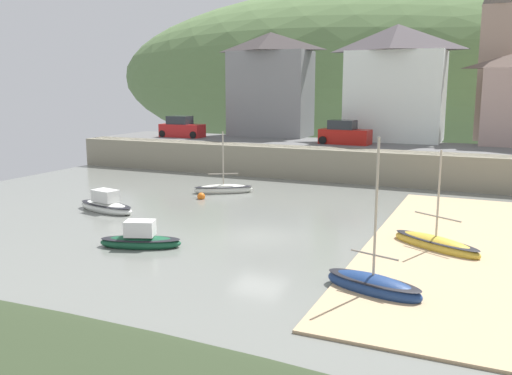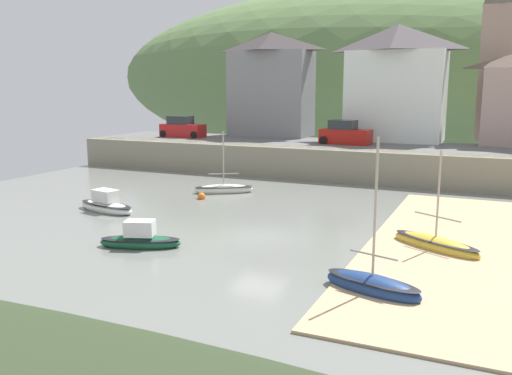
{
  "view_description": "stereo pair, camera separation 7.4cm",
  "coord_description": "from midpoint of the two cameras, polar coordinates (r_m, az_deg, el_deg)",
  "views": [
    {
      "loc": [
        9.98,
        -22.82,
        7.02
      ],
      "look_at": [
        -1.3,
        2.63,
        1.84
      ],
      "focal_mm": 38.13,
      "sensor_mm": 36.0,
      "label": 1
    },
    {
      "loc": [
        10.05,
        -22.79,
        7.02
      ],
      "look_at": [
        -1.3,
        2.63,
        1.84
      ],
      "focal_mm": 38.13,
      "sensor_mm": 36.0,
      "label": 2
    }
  ],
  "objects": [
    {
      "name": "sailboat_tall_mast",
      "position": [
        36.52,
        -3.35,
        -0.16
      ],
      "size": [
        3.92,
        2.96,
        4.29
      ],
      "rotation": [
        0.0,
        0.0,
        0.55
      ],
      "color": "silver",
      "rests_on": "ground"
    },
    {
      "name": "ground",
      "position": [
        17.23,
        -8.45,
        -13.04
      ],
      "size": [
        48.0,
        41.0,
        0.61
      ],
      "color": "slate"
    },
    {
      "name": "waterfront_building_left",
      "position": [
        51.94,
        1.64,
        10.8
      ],
      "size": [
        7.75,
        4.31,
        9.58
      ],
      "color": "gray",
      "rests_on": "ground"
    },
    {
      "name": "mooring_buoy",
      "position": [
        34.66,
        -5.68,
        -0.95
      ],
      "size": [
        0.51,
        0.51,
        0.51
      ],
      "color": "orange",
      "rests_on": "ground"
    },
    {
      "name": "hillside_backdrop",
      "position": [
        79.61,
        12.83,
        11.31
      ],
      "size": [
        80.0,
        44.0,
        24.19
      ],
      "color": "#5D7C47",
      "rests_on": "ground"
    },
    {
      "name": "waterfront_building_centre",
      "position": [
        48.71,
        14.55,
        10.63
      ],
      "size": [
        8.3,
        5.07,
        9.79
      ],
      "color": "white",
      "rests_on": "ground"
    },
    {
      "name": "church_with_spire",
      "position": [
        52.14,
        24.15,
        13.67
      ],
      "size": [
        3.0,
        3.0,
        16.09
      ],
      "color": "gray",
      "rests_on": "ground"
    },
    {
      "name": "sailboat_nearest_shore",
      "position": [
        25.05,
        18.38,
        -5.66
      ],
      "size": [
        4.28,
        3.12,
        4.57
      ],
      "rotation": [
        0.0,
        0.0,
        -0.53
      ],
      "color": "gold",
      "rests_on": "ground"
    },
    {
      "name": "dinghy_open_wooden",
      "position": [
        32.24,
        -15.38,
        -1.81
      ],
      "size": [
        4.33,
        2.16,
        1.41
      ],
      "rotation": [
        0.0,
        0.0,
        -0.21
      ],
      "color": "white",
      "rests_on": "ground"
    },
    {
      "name": "parked_car_near_slipway",
      "position": [
        51.3,
        -7.69,
        6.17
      ],
      "size": [
        4.12,
        1.82,
        1.95
      ],
      "rotation": [
        0.0,
        0.0,
        0.01
      ],
      "color": "red",
      "rests_on": "ground"
    },
    {
      "name": "parked_car_by_wall",
      "position": [
        45.14,
        9.37,
        5.54
      ],
      "size": [
        4.22,
        2.0,
        1.95
      ],
      "rotation": [
        0.0,
        0.0,
        -0.07
      ],
      "color": "#B21913",
      "rests_on": "ground"
    },
    {
      "name": "fishing_boat_green",
      "position": [
        19.42,
        12.2,
        -9.99
      ],
      "size": [
        3.79,
        2.21,
        5.59
      ],
      "rotation": [
        0.0,
        0.0,
        -0.3
      ],
      "color": "navy",
      "rests_on": "ground"
    },
    {
      "name": "sailboat_far_left",
      "position": [
        24.79,
        -11.96,
        -5.37
      ],
      "size": [
        3.83,
        2.37,
        1.35
      ],
      "rotation": [
        0.0,
        0.0,
        0.35
      ],
      "color": "#175032",
      "rests_on": "ground"
    },
    {
      "name": "quay_seawall",
      "position": [
        41.92,
        10.03,
        2.6
      ],
      "size": [
        48.0,
        9.4,
        2.4
      ],
      "color": "gray",
      "rests_on": "ground"
    }
  ]
}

